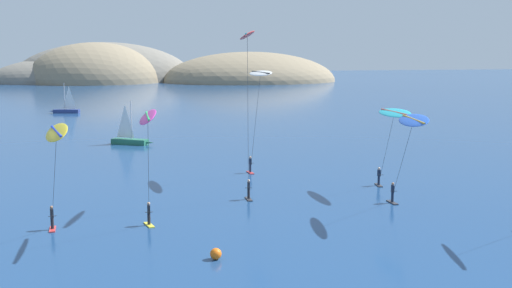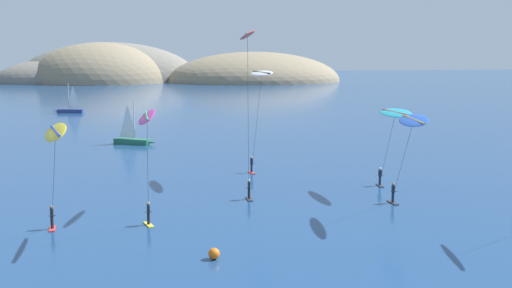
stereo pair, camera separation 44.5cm
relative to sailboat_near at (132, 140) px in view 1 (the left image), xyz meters
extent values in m
ellipsoid|color=#84755B|center=(-11.81, 149.36, -0.64)|extent=(47.92, 40.02, 28.03)
ellipsoid|color=#84755B|center=(42.46, 144.36, -0.64)|extent=(62.87, 45.47, 21.33)
ellipsoid|color=slate|center=(-8.95, 154.52, -0.64)|extent=(64.99, 34.38, 28.18)
ellipsoid|color=slate|center=(-20.20, 152.53, -0.64)|extent=(57.44, 33.81, 17.75)
cube|color=#23664C|center=(-0.27, 0.15, -0.29)|extent=(4.89, 3.52, 0.70)
cone|color=#23664C|center=(1.84, -1.00, -0.29)|extent=(2.22, 1.61, 0.67)
cylinder|color=#B2B2B7|center=(0.00, 0.00, 2.56)|extent=(0.12, 0.12, 5.00)
pyramid|color=white|center=(-0.80, 0.43, 2.38)|extent=(1.62, 0.93, 4.25)
cylinder|color=#A5A5AD|center=(-0.80, 0.43, 0.31)|extent=(1.62, 0.93, 0.08)
cube|color=navy|center=(-12.04, 42.68, -0.29)|extent=(4.99, 2.39, 0.70)
cone|color=navy|center=(-14.38, 43.20, -0.29)|extent=(2.25, 1.11, 0.67)
cylinder|color=#B2B2B7|center=(-12.33, 42.75, 2.56)|extent=(0.12, 0.12, 5.00)
pyramid|color=white|center=(-11.45, 42.56, 2.38)|extent=(1.78, 0.46, 4.25)
cylinder|color=#A5A5AD|center=(-11.45, 42.56, 0.31)|extent=(1.78, 0.46, 0.08)
cube|color=#2D2D33|center=(20.64, -36.06, -0.60)|extent=(0.46, 1.52, 0.08)
cylinder|color=#192338|center=(20.64, -36.06, -0.16)|extent=(0.22, 0.22, 0.80)
cube|color=#192338|center=(20.64, -36.06, 0.54)|extent=(0.25, 0.37, 0.60)
sphere|color=#9E7051|center=(20.64, -36.06, 0.96)|extent=(0.22, 0.22, 0.22)
cylinder|color=black|center=(20.59, -36.41, 0.42)|extent=(0.55, 0.12, 0.04)
ellipsoid|color=blue|center=(19.91, -41.01, 6.72)|extent=(2.38, 5.67, 0.85)
cylinder|color=gold|center=(19.91, -41.01, 6.77)|extent=(0.92, 5.18, 0.16)
cylinder|color=#333338|center=(20.25, -38.71, 3.52)|extent=(0.70, 4.62, 6.22)
cube|color=red|center=(-5.63, -38.75, -0.60)|extent=(0.49, 1.52, 0.08)
cylinder|color=black|center=(-5.63, -38.75, -0.16)|extent=(0.22, 0.22, 0.80)
cube|color=black|center=(-5.63, -38.75, 0.54)|extent=(0.27, 0.37, 0.60)
sphere|color=#9E7051|center=(-5.63, -38.75, 0.96)|extent=(0.22, 0.22, 0.22)
cylinder|color=black|center=(-5.56, -39.10, 0.42)|extent=(0.55, 0.15, 0.04)
ellipsoid|color=yellow|center=(-4.46, -44.22, 6.89)|extent=(2.39, 5.48, 1.03)
cylinder|color=#1432E0|center=(-4.46, -44.22, 6.94)|extent=(1.22, 4.98, 0.16)
cylinder|color=#333338|center=(-5.01, -41.66, 3.60)|extent=(1.13, 5.15, 6.38)
cube|color=#2D2D33|center=(22.03, -29.66, -0.60)|extent=(0.59, 1.54, 0.08)
cylinder|color=#192338|center=(22.03, -29.66, -0.16)|extent=(0.22, 0.22, 0.80)
cube|color=#192338|center=(22.03, -29.66, 0.54)|extent=(0.21, 0.35, 0.60)
sphere|color=beige|center=(22.03, -29.66, 0.96)|extent=(0.22, 0.22, 0.22)
cylinder|color=black|center=(22.05, -30.01, 0.42)|extent=(0.55, 0.06, 0.04)
ellipsoid|color=#23B2C6|center=(22.14, -32.44, 6.34)|extent=(1.82, 5.50, 0.71)
cylinder|color=#DB4C38|center=(22.14, -32.44, 6.39)|extent=(0.36, 5.17, 0.16)
cylinder|color=#333338|center=(22.09, -31.22, 3.33)|extent=(0.12, 2.45, 5.83)
cube|color=yellow|center=(0.99, -38.95, -0.60)|extent=(0.76, 1.55, 0.08)
cylinder|color=black|center=(0.99, -38.95, -0.16)|extent=(0.22, 0.22, 0.80)
cube|color=black|center=(0.99, -38.95, 0.54)|extent=(0.20, 0.34, 0.60)
sphere|color=tan|center=(0.99, -38.95, 0.96)|extent=(0.22, 0.22, 0.22)
cylinder|color=black|center=(0.99, -39.30, 0.42)|extent=(0.55, 0.04, 0.04)
ellipsoid|color=#D62D9E|center=(1.01, -42.21, 7.48)|extent=(1.22, 5.29, 0.98)
cylinder|color=#28D160|center=(1.01, -42.21, 7.53)|extent=(0.19, 5.02, 0.16)
cylinder|color=#333338|center=(1.00, -40.75, 3.90)|extent=(0.04, 2.93, 6.97)
cube|color=red|center=(11.59, -21.57, -0.60)|extent=(0.54, 1.53, 0.08)
cylinder|color=#192338|center=(11.59, -21.57, -0.16)|extent=(0.22, 0.22, 0.80)
cube|color=#192338|center=(11.59, -21.57, 0.54)|extent=(0.23, 0.36, 0.60)
sphere|color=tan|center=(11.59, -21.57, 0.96)|extent=(0.22, 0.22, 0.22)
cylinder|color=black|center=(11.62, -21.92, 0.42)|extent=(0.55, 0.09, 0.04)
ellipsoid|color=white|center=(11.92, -25.03, 9.50)|extent=(2.00, 5.73, 0.58)
cylinder|color=black|center=(11.92, -25.03, 9.55)|extent=(0.67, 5.33, 0.16)
cylinder|color=#333338|center=(11.77, -23.47, 4.91)|extent=(0.32, 3.13, 8.99)
cube|color=#2D2D33|center=(9.37, -32.65, -0.60)|extent=(0.41, 1.50, 0.08)
cylinder|color=black|center=(9.37, -32.65, -0.16)|extent=(0.22, 0.22, 0.80)
cube|color=black|center=(9.37, -32.65, 0.54)|extent=(0.27, 0.38, 0.60)
sphere|color=beige|center=(9.37, -32.65, 0.96)|extent=(0.22, 0.22, 0.22)
cylinder|color=black|center=(9.29, -32.99, 0.42)|extent=(0.55, 0.16, 0.04)
ellipsoid|color=red|center=(8.93, -34.62, 12.81)|extent=(2.25, 5.02, 0.83)
cylinder|color=#23D6DB|center=(8.93, -34.62, 12.86)|extent=(1.17, 4.56, 0.16)
cylinder|color=#333338|center=(9.11, -33.80, 6.57)|extent=(0.40, 1.66, 12.30)
sphere|color=orange|center=(4.69, -47.18, -0.29)|extent=(0.70, 0.70, 0.70)
camera|label=1|loc=(-0.07, -83.80, 11.99)|focal=45.00mm
camera|label=2|loc=(0.37, -83.88, 11.99)|focal=45.00mm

